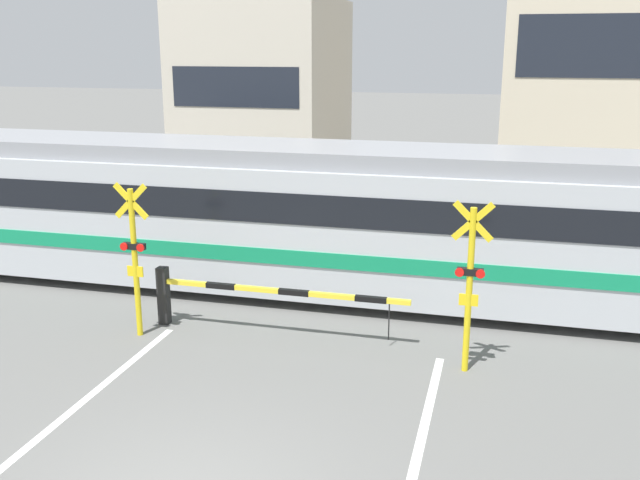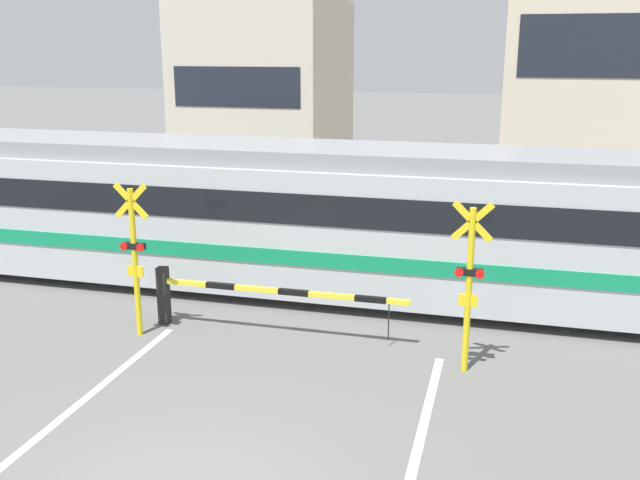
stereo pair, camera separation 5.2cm
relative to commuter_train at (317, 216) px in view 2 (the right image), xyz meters
name	(u,v)px [view 2 (the right image)]	position (x,y,z in m)	size (l,w,h in m)	color
rail_track_near	(327,302)	(0.41, -0.72, -1.74)	(50.00, 0.10, 0.08)	gray
rail_track_far	(342,282)	(0.41, 0.72, -1.74)	(50.00, 0.10, 0.08)	gray
road_stripe_left	(18,454)	(-2.23, -7.50, -1.77)	(0.14, 9.17, 0.01)	white
commuter_train	(317,216)	(0.00, 0.00, 0.00)	(20.94, 2.74, 3.33)	#B7BCC1
crossing_barrier_near	(230,293)	(-1.05, -2.61, -1.02)	(5.03, 0.20, 1.18)	black
crossing_barrier_far	(418,232)	(1.87, 3.05, -1.02)	(5.03, 0.20, 1.18)	black
crossing_signal_left	(134,253)	(-2.68, -3.28, -0.14)	(0.68, 0.15, 2.98)	yellow
crossing_signal_right	(469,280)	(3.50, -3.28, -0.14)	(0.68, 0.15, 2.98)	yellow
pedestrian	(402,211)	(1.19, 4.71, -0.86)	(0.38, 0.22, 1.61)	brown
building_left_of_street	(266,92)	(-5.71, 13.18, 1.83)	(5.77, 6.68, 7.21)	beige
building_right_of_street	(578,60)	(6.16, 13.18, 3.13)	(5.02, 6.68, 9.81)	beige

